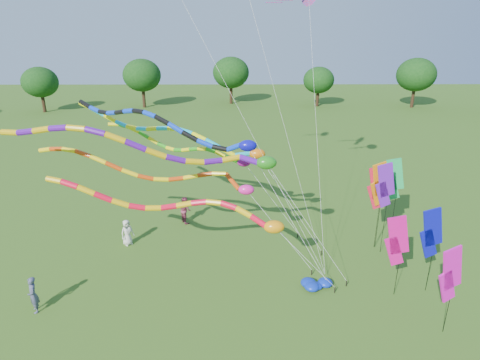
{
  "coord_description": "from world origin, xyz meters",
  "views": [
    {
      "loc": [
        -1.81,
        -12.76,
        11.53
      ],
      "look_at": [
        -1.66,
        5.21,
        4.8
      ],
      "focal_mm": 30.0,
      "sensor_mm": 36.0,
      "label": 1
    }
  ],
  "objects_px": {
    "tube_kite_orange": "(167,174)",
    "person_b": "(33,295)",
    "blue_nylon_heap": "(316,281)",
    "person_c": "(185,210)",
    "person_a": "(127,232)",
    "tube_kite_red": "(193,209)"
  },
  "relations": [
    {
      "from": "tube_kite_orange",
      "to": "person_b",
      "type": "relative_size",
      "value": 7.89
    },
    {
      "from": "blue_nylon_heap",
      "to": "person_c",
      "type": "height_order",
      "value": "person_c"
    },
    {
      "from": "person_a",
      "to": "person_c",
      "type": "xyz_separation_m",
      "value": [
        2.95,
        2.83,
        0.1
      ]
    },
    {
      "from": "tube_kite_orange",
      "to": "person_b",
      "type": "xyz_separation_m",
      "value": [
        -5.43,
        -3.81,
        -4.18
      ]
    },
    {
      "from": "tube_kite_red",
      "to": "person_a",
      "type": "relative_size",
      "value": 8.51
    },
    {
      "from": "tube_kite_red",
      "to": "tube_kite_orange",
      "type": "relative_size",
      "value": 0.98
    },
    {
      "from": "tube_kite_red",
      "to": "person_a",
      "type": "bearing_deg",
      "value": 148.11
    },
    {
      "from": "tube_kite_orange",
      "to": "person_b",
      "type": "height_order",
      "value": "tube_kite_orange"
    },
    {
      "from": "tube_kite_red",
      "to": "person_b",
      "type": "xyz_separation_m",
      "value": [
        -6.8,
        -2.22,
        -3.0
      ]
    },
    {
      "from": "blue_nylon_heap",
      "to": "person_a",
      "type": "bearing_deg",
      "value": 158.15
    },
    {
      "from": "blue_nylon_heap",
      "to": "person_c",
      "type": "bearing_deg",
      "value": 135.89
    },
    {
      "from": "tube_kite_red",
      "to": "person_c",
      "type": "xyz_separation_m",
      "value": [
        -1.3,
        6.43,
        -2.98
      ]
    },
    {
      "from": "person_a",
      "to": "person_c",
      "type": "relative_size",
      "value": 0.89
    },
    {
      "from": "blue_nylon_heap",
      "to": "person_b",
      "type": "height_order",
      "value": "person_b"
    },
    {
      "from": "tube_kite_red",
      "to": "tube_kite_orange",
      "type": "height_order",
      "value": "tube_kite_orange"
    },
    {
      "from": "tube_kite_red",
      "to": "person_b",
      "type": "distance_m",
      "value": 7.76
    },
    {
      "from": "tube_kite_red",
      "to": "person_a",
      "type": "distance_m",
      "value": 6.36
    },
    {
      "from": "tube_kite_red",
      "to": "person_c",
      "type": "relative_size",
      "value": 7.55
    },
    {
      "from": "tube_kite_orange",
      "to": "person_a",
      "type": "relative_size",
      "value": 8.71
    },
    {
      "from": "blue_nylon_heap",
      "to": "person_a",
      "type": "xyz_separation_m",
      "value": [
        -10.02,
        4.02,
        0.54
      ]
    },
    {
      "from": "person_b",
      "to": "person_a",
      "type": "bearing_deg",
      "value": 124.94
    },
    {
      "from": "person_a",
      "to": "person_b",
      "type": "height_order",
      "value": "person_b"
    }
  ]
}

